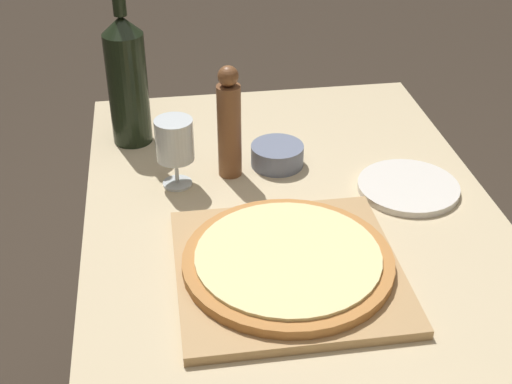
{
  "coord_description": "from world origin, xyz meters",
  "views": [
    {
      "loc": [
        -0.24,
        -1.01,
        1.55
      ],
      "look_at": [
        -0.08,
        0.1,
        0.83
      ],
      "focal_mm": 50.0,
      "sensor_mm": 36.0,
      "label": 1
    }
  ],
  "objects_px": {
    "pepper_mill": "(229,124)",
    "small_bowl": "(279,155)",
    "wine_bottle": "(127,78)",
    "wine_glass": "(175,142)",
    "pizza": "(288,260)"
  },
  "relations": [
    {
      "from": "pepper_mill",
      "to": "wine_glass",
      "type": "xyz_separation_m",
      "value": [
        -0.11,
        -0.03,
        -0.02
      ]
    },
    {
      "from": "pepper_mill",
      "to": "small_bowl",
      "type": "relative_size",
      "value": 2.15
    },
    {
      "from": "wine_bottle",
      "to": "pepper_mill",
      "type": "height_order",
      "value": "wine_bottle"
    },
    {
      "from": "pizza",
      "to": "small_bowl",
      "type": "bearing_deg",
      "value": 82.13
    },
    {
      "from": "pepper_mill",
      "to": "pizza",
      "type": "bearing_deg",
      "value": -80.47
    },
    {
      "from": "wine_glass",
      "to": "pizza",
      "type": "bearing_deg",
      "value": -61.8
    },
    {
      "from": "pizza",
      "to": "small_bowl",
      "type": "height_order",
      "value": "small_bowl"
    },
    {
      "from": "pepper_mill",
      "to": "wine_bottle",
      "type": "bearing_deg",
      "value": 138.38
    },
    {
      "from": "wine_glass",
      "to": "wine_bottle",
      "type": "bearing_deg",
      "value": 113.34
    },
    {
      "from": "wine_bottle",
      "to": "pepper_mill",
      "type": "xyz_separation_m",
      "value": [
        0.2,
        -0.18,
        -0.04
      ]
    },
    {
      "from": "small_bowl",
      "to": "pizza",
      "type": "bearing_deg",
      "value": -97.87
    },
    {
      "from": "wine_glass",
      "to": "pepper_mill",
      "type": "bearing_deg",
      "value": 13.45
    },
    {
      "from": "small_bowl",
      "to": "wine_bottle",
      "type": "bearing_deg",
      "value": 153.16
    },
    {
      "from": "wine_bottle",
      "to": "small_bowl",
      "type": "distance_m",
      "value": 0.37
    },
    {
      "from": "wine_glass",
      "to": "small_bowl",
      "type": "xyz_separation_m",
      "value": [
        0.22,
        0.05,
        -0.08
      ]
    }
  ]
}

